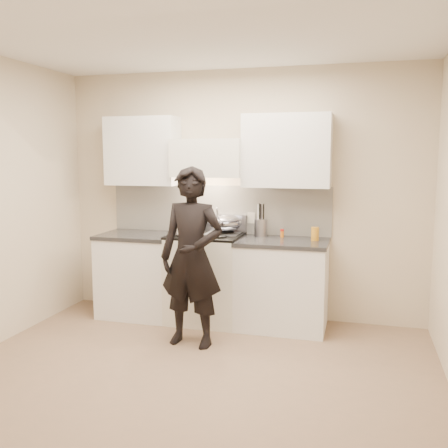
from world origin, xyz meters
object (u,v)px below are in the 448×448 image
object	(u,v)px
stove	(206,277)
wok	(226,223)
utensil_crock	(261,226)
counter_right	(282,284)
person	(192,257)

from	to	relation	value
stove	wok	distance (m)	0.63
utensil_crock	wok	bearing A→B (deg)	-174.68
wok	utensil_crock	world-z (taller)	utensil_crock
stove	wok	size ratio (longest dim) A/B	2.13
counter_right	wok	xyz separation A→B (m)	(-0.65, 0.14, 0.60)
stove	utensil_crock	bearing A→B (deg)	17.80
wok	person	world-z (taller)	person
person	wok	bearing A→B (deg)	88.04
counter_right	utensil_crock	size ratio (longest dim) A/B	2.63
wok	utensil_crock	bearing A→B (deg)	5.32
stove	counter_right	xyz separation A→B (m)	(0.83, 0.00, -0.01)
stove	utensil_crock	world-z (taller)	utensil_crock
person	counter_right	bearing A→B (deg)	47.92
stove	wok	bearing A→B (deg)	38.45
stove	person	world-z (taller)	person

